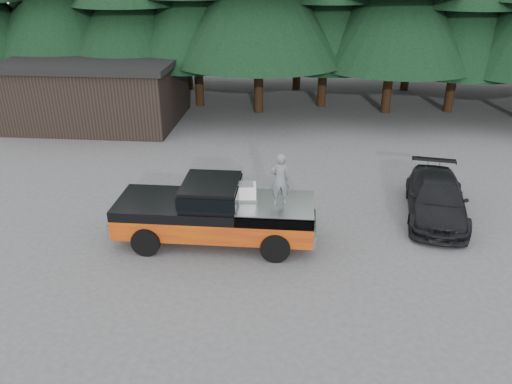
# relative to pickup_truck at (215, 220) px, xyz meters

# --- Properties ---
(ground) EXTENTS (120.00, 120.00, 0.00)m
(ground) POSITION_rel_pickup_truck_xyz_m (1.10, -0.45, -0.67)
(ground) COLOR #464648
(ground) RESTS_ON ground
(pickup_truck) EXTENTS (6.00, 2.04, 1.33)m
(pickup_truck) POSITION_rel_pickup_truck_xyz_m (0.00, 0.00, 0.00)
(pickup_truck) COLOR #C15404
(pickup_truck) RESTS_ON ground
(truck_cab) EXTENTS (1.66, 1.90, 0.59)m
(truck_cab) POSITION_rel_pickup_truck_xyz_m (-0.10, 0.00, 0.96)
(truck_cab) COLOR black
(truck_cab) RESTS_ON pickup_truck
(air_compressor) EXTENTS (0.66, 0.57, 0.42)m
(air_compressor) POSITION_rel_pickup_truck_xyz_m (0.89, 0.21, 0.88)
(air_compressor) COLOR white
(air_compressor) RESTS_ON pickup_truck
(man_on_bed) EXTENTS (0.64, 0.49, 1.55)m
(man_on_bed) POSITION_rel_pickup_truck_xyz_m (1.90, -0.05, 1.44)
(man_on_bed) COLOR #5B5E63
(man_on_bed) RESTS_ON pickup_truck
(parked_car) EXTENTS (2.46, 4.67, 1.29)m
(parked_car) POSITION_rel_pickup_truck_xyz_m (6.95, 2.18, -0.02)
(parked_car) COLOR black
(parked_car) RESTS_ON ground
(utility_building) EXTENTS (8.40, 6.40, 3.30)m
(utility_building) POSITION_rel_pickup_truck_xyz_m (-7.90, 11.55, 1.00)
(utility_building) COLOR black
(utility_building) RESTS_ON ground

